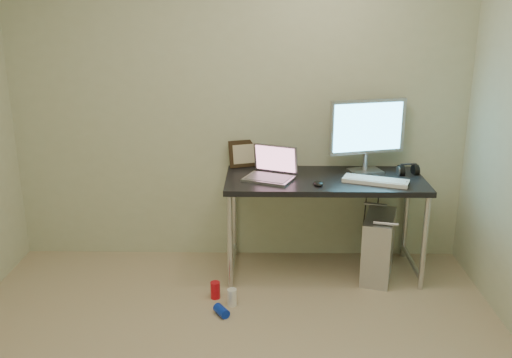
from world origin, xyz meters
name	(u,v)px	position (x,y,z in m)	size (l,w,h in m)	color
wall_back	(238,102)	(0.00, 1.75, 1.25)	(3.50, 0.02, 2.50)	beige
desk	(325,189)	(0.64, 1.43, 0.66)	(1.45, 0.64, 0.75)	black
tower_computer	(378,246)	(1.05, 1.36, 0.24)	(0.32, 0.50, 0.51)	silver
cable_a	(365,210)	(1.00, 1.70, 0.40)	(0.01, 0.01, 0.70)	black
cable_b	(377,213)	(1.09, 1.68, 0.38)	(0.01, 0.01, 0.72)	black
can_red	(215,290)	(-0.14, 1.00, 0.06)	(0.07, 0.07, 0.12)	red
can_white	(232,297)	(-0.02, 0.90, 0.06)	(0.07, 0.07, 0.12)	white
can_blue	(222,311)	(-0.08, 0.77, 0.03)	(0.06, 0.06, 0.12)	#0C2CC6
laptop	(271,171)	(0.25, 1.43, 0.80)	(0.42, 0.38, 0.23)	#A7A7AD
monitor	(368,130)	(0.96, 1.59, 1.07)	(0.58, 0.23, 0.55)	#A7A7AD
keyboard	(376,181)	(0.99, 1.33, 0.76)	(0.46, 0.15, 0.03)	white
mouse_right	(405,183)	(1.19, 1.27, 0.77)	(0.07, 0.11, 0.04)	black
mouse_left	(318,182)	(0.58, 1.27, 0.77)	(0.07, 0.11, 0.04)	black
headphones	(408,171)	(1.27, 1.54, 0.78)	(0.16, 0.10, 0.10)	black
picture_frame	(246,153)	(0.05, 1.73, 0.86)	(0.26, 0.03, 0.21)	black
webcam	(267,156)	(0.22, 1.70, 0.84)	(0.04, 0.03, 0.12)	silver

